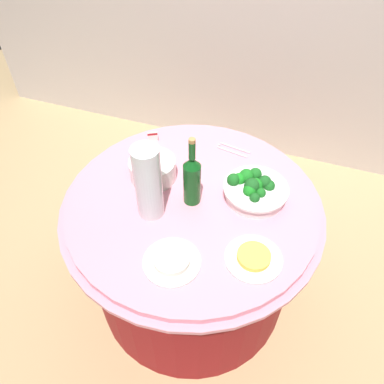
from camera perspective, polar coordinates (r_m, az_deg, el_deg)
name	(u,v)px	position (r m, az deg, el deg)	size (l,w,h in m)	color
ground_plane	(192,286)	(2.25, 0.00, -14.03)	(6.00, 6.00, 0.00)	tan
buffet_table	(192,249)	(1.93, 0.00, -8.52)	(1.16, 1.16, 0.74)	maroon
broccoli_bowl	(254,189)	(1.65, 9.36, 0.44)	(0.28, 0.28, 0.12)	white
plate_stack	(153,169)	(1.72, -5.95, 3.41)	(0.21, 0.21, 0.10)	white
wine_bottle	(193,179)	(1.55, 0.10, 1.93)	(0.07, 0.07, 0.34)	#0F4A17
decorative_fruit_vase	(149,186)	(1.50, -6.55, 0.91)	(0.11, 0.11, 0.34)	silver
serving_tongs	(232,149)	(1.90, 6.09, 6.40)	(0.17, 0.07, 0.01)	silver
food_plate_rice	(172,261)	(1.44, -3.07, -10.30)	(0.22, 0.22, 0.04)	white
food_plate_fried_egg	(254,258)	(1.47, 9.26, -9.77)	(0.22, 0.22, 0.03)	white
label_placard_front	(153,136)	(1.94, -5.96, 8.37)	(0.05, 0.03, 0.05)	white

